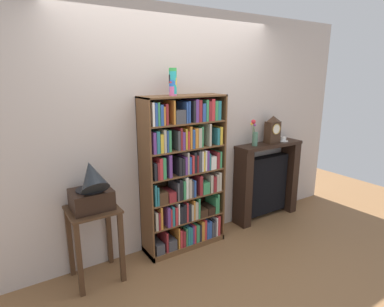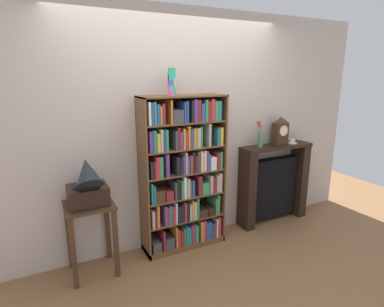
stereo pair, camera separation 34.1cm
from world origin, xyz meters
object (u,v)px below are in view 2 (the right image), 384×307
at_px(mantel_clock, 280,131).
at_px(teacup_with_saucer, 291,141).
at_px(side_table_left, 91,225).
at_px(cup_stack, 172,82).
at_px(fireplace_mantel, 273,184).
at_px(flower_vase, 260,136).
at_px(gramophone, 88,185).
at_px(bookshelf, 184,178).

bearing_deg(mantel_clock, teacup_with_saucer, 0.75).
bearing_deg(side_table_left, cup_stack, 3.71).
xyz_separation_m(fireplace_mantel, flower_vase, (-0.27, -0.02, 0.67)).
distance_m(side_table_left, gramophone, 0.42).
height_order(cup_stack, flower_vase, cup_stack).
distance_m(side_table_left, flower_vase, 2.18).
bearing_deg(fireplace_mantel, cup_stack, -178.27).
relative_size(cup_stack, flower_vase, 0.80).
bearing_deg(teacup_with_saucer, fireplace_mantel, 175.13).
relative_size(fireplace_mantel, mantel_clock, 2.91).
bearing_deg(cup_stack, flower_vase, 1.23).
bearing_deg(mantel_clock, flower_vase, 179.11).
relative_size(gramophone, fireplace_mantel, 0.50).
bearing_deg(gramophone, fireplace_mantel, 3.42).
height_order(bookshelf, fireplace_mantel, bookshelf).
height_order(bookshelf, flower_vase, bookshelf).
xyz_separation_m(cup_stack, teacup_with_saucer, (1.69, 0.02, -0.78)).
height_order(mantel_clock, flower_vase, mantel_clock).
relative_size(mantel_clock, teacup_with_saucer, 2.39).
height_order(side_table_left, teacup_with_saucer, teacup_with_saucer).
distance_m(bookshelf, flower_vase, 1.11).
bearing_deg(bookshelf, flower_vase, 1.82).
xyz_separation_m(fireplace_mantel, teacup_with_saucer, (0.24, -0.02, 0.55)).
height_order(bookshelf, gramophone, bookshelf).
bearing_deg(gramophone, teacup_with_saucer, 2.64).
relative_size(bookshelf, side_table_left, 2.36).
height_order(gramophone, flower_vase, flower_vase).
distance_m(fireplace_mantel, flower_vase, 0.72).
distance_m(cup_stack, side_table_left, 1.61).
distance_m(bookshelf, gramophone, 1.03).
xyz_separation_m(bookshelf, fireplace_mantel, (1.32, 0.05, -0.30)).
bearing_deg(mantel_clock, bookshelf, -178.80).
xyz_separation_m(bookshelf, cup_stack, (-0.12, 0.01, 1.03)).
bearing_deg(fireplace_mantel, flower_vase, -176.11).
height_order(side_table_left, mantel_clock, mantel_clock).
height_order(gramophone, teacup_with_saucer, gramophone).
bearing_deg(flower_vase, cup_stack, -178.77).
relative_size(flower_vase, teacup_with_saucer, 2.25).
bearing_deg(bookshelf, fireplace_mantel, 2.25).
xyz_separation_m(cup_stack, side_table_left, (-0.90, -0.06, -1.33)).
xyz_separation_m(mantel_clock, teacup_with_saucer, (0.20, 0.00, -0.15)).
bearing_deg(bookshelf, mantel_clock, 1.20).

